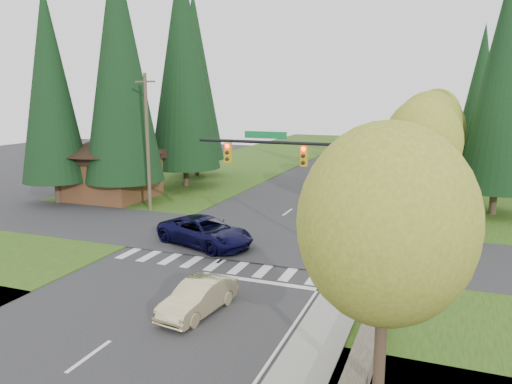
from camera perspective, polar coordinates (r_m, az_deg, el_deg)
The scene contains 34 objects.
ground at distance 23.11m, azimuth -8.14°, elevation -10.66°, with size 120.00×120.00×0.00m, color #28282B.
grass_east at distance 39.68m, azimuth 23.91°, elevation -2.22°, with size 14.00×110.00×0.06m, color #264713.
grass_west at distance 46.10m, azimuth -10.26°, elevation 0.31°, with size 14.00×110.00×0.06m, color #264713.
cross_street at distance 29.95m, azimuth -0.68°, elevation -5.43°, with size 120.00×8.00×0.10m, color #28282B.
sidewalk_east at distance 41.72m, azimuth 15.42°, elevation -0.99°, with size 1.80×80.00×0.13m, color gray.
curb_east at distance 41.80m, azimuth 14.26°, elevation -0.91°, with size 0.20×80.00×0.13m, color gray.
stone_wall_south at distance 17.80m, azimuth 12.69°, elevation -16.53°, with size 0.70×14.00×0.70m, color #4C4438.
stone_wall_north at distance 49.41m, azimuth 18.33°, elevation 1.02°, with size 0.70×40.00×0.70m, color #4C4438.
traffic_signal at distance 24.26m, azimuth 5.86°, elevation 2.66°, with size 8.70×0.37×6.80m.
brown_building at distance 42.64m, azimuth -16.19°, elevation 3.42°, with size 8.40×8.40×5.40m.
utility_pole at distance 36.83m, azimuth -12.29°, elevation 5.59°, with size 1.60×0.24×10.00m.
decid_tree_0 at distance 32.84m, azimuth 18.51°, elevation 5.43°, with size 4.80×4.80×8.37m.
decid_tree_1 at distance 39.80m, azimuth 19.16°, elevation 6.57°, with size 5.20×5.20×8.80m.
decid_tree_2 at distance 46.78m, azimuth 19.24°, elevation 7.32°, with size 5.00×5.00×8.82m.
decid_tree_3 at distance 53.78m, azimuth 19.59°, elevation 7.43°, with size 5.00×5.00×8.55m.
decid_tree_4 at distance 60.75m, azimuth 19.91°, elevation 8.14°, with size 5.40×5.40×9.18m.
decid_tree_5 at distance 67.77m, azimuth 19.85°, elevation 7.93°, with size 4.80×4.80×8.30m.
decid_tree_6 at distance 74.74m, azimuth 20.08°, elevation 8.41°, with size 5.20×5.20×8.86m.
decid_tree_south at distance 13.16m, azimuth 14.69°, elevation -3.61°, with size 4.60×4.60×7.92m.
conifer_w_a at distance 40.37m, azimuth -15.33°, elevation 13.95°, with size 6.12×6.12×19.80m.
conifer_w_b at distance 45.32m, azimuth -15.36°, elevation 12.33°, with size 5.44×5.44×17.80m.
conifer_w_c at distance 46.61m, azimuth -8.36°, elevation 14.40°, with size 6.46×6.46×20.80m.
conifer_w_d at distance 41.94m, azimuth -22.50°, elevation 11.33°, with size 5.10×5.10×16.80m.
conifer_w_e at distance 52.79m, azimuth -7.02°, elevation 12.95°, with size 5.78×5.78×18.80m.
conifer_e_a at distance 38.85m, azimuth 26.57°, elevation 11.84°, with size 5.44×5.44×17.80m.
conifer_e_b at distance 52.92m, azimuth 26.36°, elevation 12.45°, with size 6.12×6.12×19.80m.
conifer_e_c at distance 66.77m, azimuth 24.32°, elevation 10.81°, with size 5.10×5.10×16.80m.
sedan_champagne at distance 20.22m, azimuth -6.65°, elevation -11.89°, with size 1.38×3.97×1.31m, color beige.
suv_navy at distance 28.66m, azimuth -5.82°, elevation -4.54°, with size 2.73×5.92×1.65m, color black.
parked_car_a at distance 41.80m, azimuth 11.77°, elevation 0.16°, with size 1.79×4.44×1.51m, color silver.
parked_car_b at distance 45.77m, azimuth 12.89°, elevation 0.91°, with size 1.80×4.42×1.28m, color gray.
parked_car_c at distance 54.57m, azimuth 14.00°, elevation 2.57°, with size 1.54×4.42×1.46m, color #B6B7BB.
parked_car_d at distance 56.01m, azimuth 15.63°, elevation 2.70°, with size 1.72×4.27×1.46m, color white.
parked_car_e at distance 66.82m, azimuth 16.33°, elevation 3.94°, with size 1.97×4.85×1.41m, color silver.
Camera 1 is at (10.58, -18.68, 8.53)m, focal length 35.00 mm.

